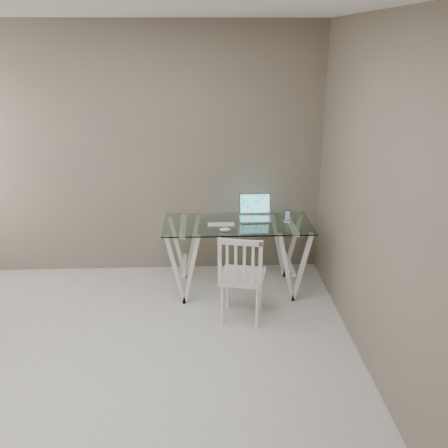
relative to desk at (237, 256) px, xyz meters
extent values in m
plane|color=beige|center=(-1.04, -1.67, -0.38)|extent=(4.50, 4.50, 0.00)
cube|color=white|center=(-1.04, -1.67, 2.32)|extent=(4.00, 4.50, 0.02)
cube|color=#73675A|center=(-1.04, 0.58, 0.97)|extent=(4.00, 0.02, 2.70)
cube|color=#73675A|center=(0.96, -1.67, 0.97)|extent=(0.02, 4.50, 2.70)
cube|color=silver|center=(0.00, 0.00, 0.36)|extent=(1.50, 0.70, 0.01)
cube|color=silver|center=(-0.55, 0.00, -0.02)|extent=(0.24, 0.62, 0.72)
cube|color=silver|center=(0.55, 0.00, -0.02)|extent=(0.24, 0.62, 0.72)
cube|color=white|center=(0.01, -0.58, 0.04)|extent=(0.48, 0.48, 0.04)
cylinder|color=white|center=(-0.18, -0.70, -0.18)|extent=(0.03, 0.03, 0.41)
cylinder|color=white|center=(0.13, -0.77, -0.18)|extent=(0.03, 0.03, 0.41)
cylinder|color=white|center=(-0.11, -0.38, -0.18)|extent=(0.03, 0.03, 0.41)
cylinder|color=white|center=(0.20, -0.45, -0.18)|extent=(0.03, 0.03, 0.41)
cube|color=white|center=(-0.03, -0.76, 0.27)|extent=(0.40, 0.12, 0.45)
cube|color=#B7B6BB|center=(0.20, 0.10, 0.37)|extent=(0.34, 0.24, 0.02)
cube|color=#19D899|center=(0.20, 0.25, 0.49)|extent=(0.34, 0.07, 0.22)
cube|color=silver|center=(-0.17, -0.05, 0.37)|extent=(0.29, 0.12, 0.01)
ellipsoid|color=white|center=(-0.14, -0.22, 0.38)|extent=(0.11, 0.06, 0.03)
cube|color=white|center=(0.51, 0.01, 0.37)|extent=(0.07, 0.07, 0.01)
cube|color=black|center=(0.51, 0.02, 0.43)|extent=(0.05, 0.03, 0.11)
camera|label=1|loc=(-0.35, -4.74, 2.11)|focal=40.00mm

